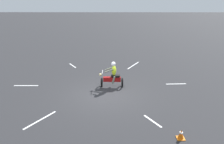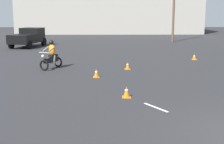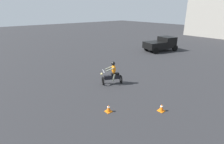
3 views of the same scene
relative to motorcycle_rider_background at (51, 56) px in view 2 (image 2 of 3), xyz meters
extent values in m
torus|color=black|center=(-0.31, -0.61, -0.43)|extent=(0.58, 0.36, 0.60)
torus|color=black|center=(0.28, 0.55, -0.43)|extent=(0.58, 0.36, 0.60)
cube|color=black|center=(-0.02, -0.03, -0.21)|extent=(0.71, 1.09, 0.28)
cube|color=black|center=(0.08, 0.17, 0.01)|extent=(0.48, 0.62, 0.10)
cylinder|color=silver|center=(-0.28, -0.57, 0.27)|extent=(0.64, 0.35, 0.04)
sphere|color=#F2E08C|center=(-0.34, -0.68, 0.09)|extent=(0.21, 0.21, 0.16)
ellipsoid|color=orange|center=(0.04, 0.08, 0.37)|extent=(0.48, 0.43, 0.64)
cylinder|color=slate|center=(-0.28, -0.10, 0.42)|extent=(0.33, 0.53, 0.27)
cylinder|color=slate|center=(0.08, -0.28, 0.42)|extent=(0.33, 0.53, 0.27)
cylinder|color=slate|center=(-0.10, 0.12, -0.21)|extent=(0.22, 0.27, 0.51)
cylinder|color=slate|center=(0.15, 0.00, -0.21)|extent=(0.22, 0.27, 0.51)
sphere|color=black|center=(0.02, 0.04, 0.79)|extent=(0.38, 0.38, 0.28)
cylinder|color=black|center=(-2.92, 12.65, -0.35)|extent=(0.41, 0.80, 0.76)
cylinder|color=black|center=(-4.58, 13.03, -0.35)|extent=(0.41, 0.80, 0.76)
cylinder|color=black|center=(-3.62, 9.63, -0.35)|extent=(0.41, 0.80, 0.76)
cylinder|color=black|center=(-5.27, 10.01, -0.35)|extent=(0.41, 0.80, 0.76)
cube|color=black|center=(-4.32, 10.36, 0.10)|extent=(2.39, 2.76, 0.80)
cube|color=black|center=(-3.90, 12.21, 0.35)|extent=(2.21, 1.98, 1.30)
cube|color=black|center=(-3.75, 12.84, 0.70)|extent=(1.68, 0.50, 0.56)
cube|color=orange|center=(3.90, -6.20, -0.71)|extent=(0.32, 0.32, 0.03)
cone|color=orange|center=(3.90, -6.20, -0.50)|extent=(0.24, 0.24, 0.39)
cylinder|color=white|center=(3.90, -6.20, -0.44)|extent=(0.13, 0.13, 0.05)
cube|color=orange|center=(2.64, -2.45, -0.71)|extent=(0.32, 0.32, 0.03)
cone|color=orange|center=(2.64, -2.45, -0.51)|extent=(0.24, 0.24, 0.37)
cylinder|color=white|center=(2.64, -2.45, -0.45)|extent=(0.13, 0.13, 0.05)
cube|color=orange|center=(9.14, 3.25, -0.71)|extent=(0.32, 0.32, 0.03)
cone|color=orange|center=(9.14, 3.25, -0.52)|extent=(0.24, 0.24, 0.35)
cylinder|color=white|center=(9.14, 3.25, -0.47)|extent=(0.13, 0.13, 0.05)
cube|color=orange|center=(4.34, -0.28, -0.71)|extent=(0.32, 0.32, 0.03)
cone|color=orange|center=(4.34, -0.28, -0.51)|extent=(0.24, 0.24, 0.38)
cylinder|color=white|center=(4.34, -0.28, -0.45)|extent=(0.13, 0.13, 0.05)
cube|color=silver|center=(4.82, -7.49, -0.72)|extent=(0.72, 1.07, 0.01)
cube|color=gray|center=(3.65, 31.39, 2.93)|extent=(27.22, 8.53, 7.31)
camera|label=1|loc=(6.66, 1.28, 4.86)|focal=35.00mm
camera|label=2|loc=(3.14, -17.66, 2.48)|focal=50.00mm
camera|label=3|loc=(8.82, -7.29, 4.32)|focal=28.00mm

